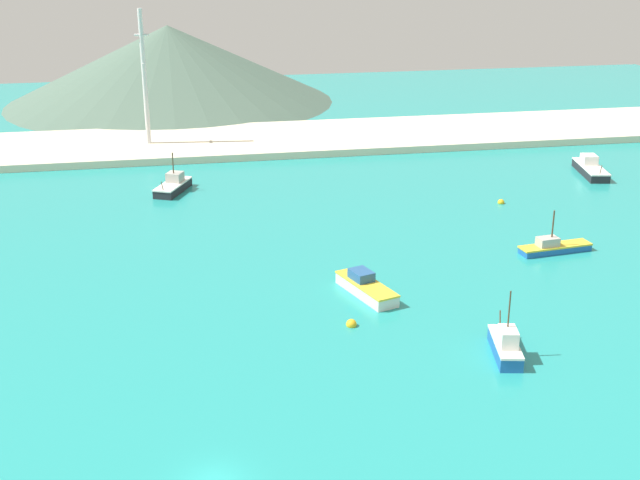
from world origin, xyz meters
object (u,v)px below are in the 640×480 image
fishing_boat_0 (366,287)px  fishing_boat_5 (590,168)px  fishing_boat_8 (554,247)px  fishing_boat_7 (506,345)px  buoy_0 (501,202)px  buoy_1 (351,324)px  radio_tower (145,80)px  fishing_boat_6 (173,186)px

fishing_boat_0 → fishing_boat_5: size_ratio=0.85×
fishing_boat_5 → fishing_boat_8: 36.93m
fishing_boat_7 → buoy_0: fishing_boat_7 is taller
fishing_boat_0 → buoy_0: 37.35m
fishing_boat_7 → fishing_boat_8: bearing=56.3°
fishing_boat_0 → fishing_boat_8: fishing_boat_8 is taller
buoy_0 → buoy_1: 44.73m
fishing_boat_0 → radio_tower: radio_tower is taller
fishing_boat_6 → buoy_0: fishing_boat_6 is taller
fishing_boat_5 → fishing_boat_6: fishing_boat_6 is taller
buoy_0 → fishing_boat_5: bearing=30.9°
buoy_0 → fishing_boat_8: bearing=-93.4°
fishing_boat_6 → fishing_boat_7: fishing_boat_7 is taller
fishing_boat_6 → radio_tower: bearing=97.6°
fishing_boat_5 → buoy_1: fishing_boat_5 is taller
buoy_1 → fishing_boat_0: bearing=66.2°
fishing_boat_6 → buoy_0: (44.91, -14.23, -0.74)m
buoy_1 → fishing_boat_5: bearing=43.2°
fishing_boat_7 → fishing_boat_8: 28.26m
fishing_boat_7 → radio_tower: radio_tower is taller
fishing_boat_6 → fishing_boat_0: bearing=-65.2°
fishing_boat_5 → fishing_boat_8: fishing_boat_8 is taller
fishing_boat_5 → fishing_boat_8: size_ratio=1.20×
fishing_boat_5 → fishing_boat_7: size_ratio=1.54×
fishing_boat_5 → radio_tower: 74.36m
fishing_boat_0 → buoy_0: size_ratio=9.93×
fishing_boat_0 → fishing_boat_5: fishing_boat_5 is taller
fishing_boat_5 → fishing_boat_6: size_ratio=1.27×
fishing_boat_6 → fishing_boat_7: 63.34m
fishing_boat_8 → fishing_boat_6: bearing=142.8°
fishing_boat_8 → buoy_1: 31.70m
fishing_boat_8 → radio_tower: bearing=128.6°
fishing_boat_0 → fishing_boat_7: (9.12, -15.70, 0.23)m
fishing_boat_7 → fishing_boat_8: (15.69, 23.49, -0.40)m
fishing_boat_6 → fishing_boat_8: 54.99m
fishing_boat_8 → fishing_boat_7: bearing=-123.7°
fishing_boat_6 → fishing_boat_7: size_ratio=1.21×
fishing_boat_5 → buoy_0: fishing_boat_5 is taller
fishing_boat_5 → fishing_boat_7: bearing=-123.8°
fishing_boat_8 → fishing_boat_0: bearing=-162.6°
fishing_boat_6 → buoy_1: fishing_boat_6 is taller
fishing_boat_8 → radio_tower: radio_tower is taller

